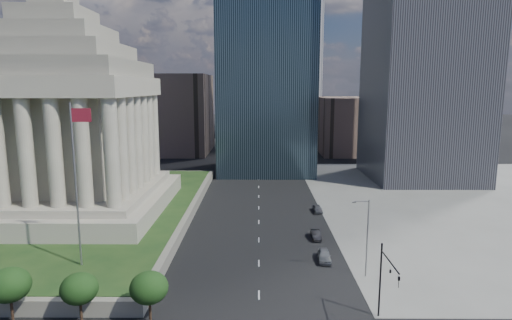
{
  "coord_description": "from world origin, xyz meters",
  "views": [
    {
      "loc": [
        -0.06,
        -25.86,
        23.63
      ],
      "look_at": [
        -0.35,
        23.42,
        15.21
      ],
      "focal_mm": 30.0,
      "sensor_mm": 36.0,
      "label": 1
    }
  ],
  "objects_px": {
    "war_memorial": "(61,100)",
    "street_lamp_north": "(366,234)",
    "parked_sedan_near": "(324,256)",
    "parked_sedan_mid": "(316,235)",
    "flagpole": "(77,176)",
    "parked_sedan_far": "(317,209)",
    "traffic_signal_ne": "(386,276)"
  },
  "relations": [
    {
      "from": "street_lamp_north",
      "to": "parked_sedan_far",
      "type": "relative_size",
      "value": 2.52
    },
    {
      "from": "war_memorial",
      "to": "traffic_signal_ne",
      "type": "bearing_deg",
      "value": -36.42
    },
    {
      "from": "parked_sedan_near",
      "to": "street_lamp_north",
      "type": "bearing_deg",
      "value": -45.48
    },
    {
      "from": "traffic_signal_ne",
      "to": "parked_sedan_mid",
      "type": "distance_m",
      "value": 25.56
    },
    {
      "from": "traffic_signal_ne",
      "to": "parked_sedan_far",
      "type": "bearing_deg",
      "value": 91.87
    },
    {
      "from": "war_memorial",
      "to": "street_lamp_north",
      "type": "height_order",
      "value": "war_memorial"
    },
    {
      "from": "traffic_signal_ne",
      "to": "parked_sedan_far",
      "type": "xyz_separation_m",
      "value": [
        -1.28,
        39.42,
        -4.57
      ]
    },
    {
      "from": "war_memorial",
      "to": "street_lamp_north",
      "type": "bearing_deg",
      "value": -25.92
    },
    {
      "from": "war_memorial",
      "to": "parked_sedan_far",
      "type": "relative_size",
      "value": 9.81
    },
    {
      "from": "flagpole",
      "to": "parked_sedan_far",
      "type": "distance_m",
      "value": 45.76
    },
    {
      "from": "parked_sedan_mid",
      "to": "parked_sedan_near",
      "type": "bearing_deg",
      "value": -90.21
    },
    {
      "from": "war_memorial",
      "to": "traffic_signal_ne",
      "type": "distance_m",
      "value": 60.0
    },
    {
      "from": "street_lamp_north",
      "to": "flagpole",
      "type": "bearing_deg",
      "value": -178.37
    },
    {
      "from": "flagpole",
      "to": "parked_sedan_near",
      "type": "relative_size",
      "value": 4.57
    },
    {
      "from": "traffic_signal_ne",
      "to": "parked_sedan_near",
      "type": "xyz_separation_m",
      "value": [
        -3.5,
        16.24,
        -4.5
      ]
    },
    {
      "from": "war_memorial",
      "to": "parked_sedan_mid",
      "type": "relative_size",
      "value": 9.92
    },
    {
      "from": "parked_sedan_far",
      "to": "street_lamp_north",
      "type": "bearing_deg",
      "value": -88.13
    },
    {
      "from": "war_memorial",
      "to": "parked_sedan_far",
      "type": "xyz_separation_m",
      "value": [
        45.22,
        5.11,
        -20.72
      ]
    },
    {
      "from": "parked_sedan_mid",
      "to": "parked_sedan_far",
      "type": "xyz_separation_m",
      "value": [
        2.22,
        14.51,
        0.03
      ]
    },
    {
      "from": "parked_sedan_near",
      "to": "war_memorial",
      "type": "bearing_deg",
      "value": 160.47
    },
    {
      "from": "traffic_signal_ne",
      "to": "street_lamp_north",
      "type": "distance_m",
      "value": 11.34
    },
    {
      "from": "traffic_signal_ne",
      "to": "street_lamp_north",
      "type": "height_order",
      "value": "street_lamp_north"
    },
    {
      "from": "traffic_signal_ne",
      "to": "parked_sedan_near",
      "type": "relative_size",
      "value": 1.83
    },
    {
      "from": "war_memorial",
      "to": "flagpole",
      "type": "distance_m",
      "value": 28.16
    },
    {
      "from": "parked_sedan_mid",
      "to": "traffic_signal_ne",
      "type": "bearing_deg",
      "value": -82.21
    },
    {
      "from": "parked_sedan_near",
      "to": "parked_sedan_far",
      "type": "bearing_deg",
      "value": 87.8
    },
    {
      "from": "war_memorial",
      "to": "flagpole",
      "type": "xyz_separation_m",
      "value": [
        12.17,
        -24.0,
        -8.29
      ]
    },
    {
      "from": "street_lamp_north",
      "to": "parked_sedan_near",
      "type": "xyz_separation_m",
      "value": [
        -4.33,
        4.93,
        -4.92
      ]
    },
    {
      "from": "street_lamp_north",
      "to": "war_memorial",
      "type": "bearing_deg",
      "value": 154.08
    },
    {
      "from": "parked_sedan_near",
      "to": "parked_sedan_mid",
      "type": "bearing_deg",
      "value": 93.26
    },
    {
      "from": "flagpole",
      "to": "war_memorial",
      "type": "bearing_deg",
      "value": 116.89
    },
    {
      "from": "war_memorial",
      "to": "traffic_signal_ne",
      "type": "height_order",
      "value": "war_memorial"
    }
  ]
}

